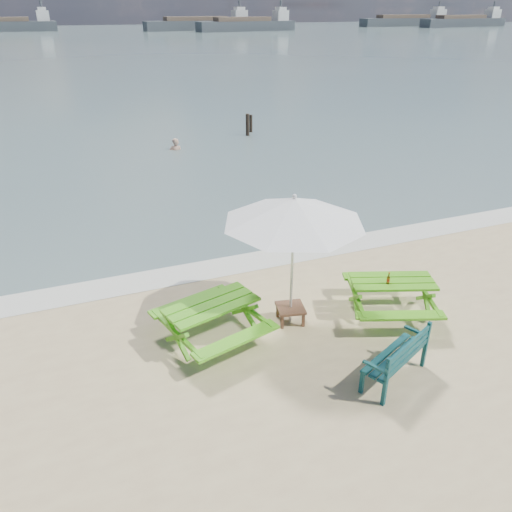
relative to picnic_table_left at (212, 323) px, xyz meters
name	(u,v)px	position (x,y,z in m)	size (l,w,h in m)	color
sea	(68,43)	(1.81, 83.03, -0.37)	(300.00, 300.00, 0.00)	slate
foam_strip	(253,261)	(1.81, 2.63, -0.37)	(22.00, 0.90, 0.01)	silver
picnic_table_left	(212,323)	(0.00, 0.00, 0.00)	(2.06, 2.18, 0.78)	#4CAC1A
picnic_table_right	(390,298)	(3.49, -0.43, -0.01)	(2.08, 2.19, 0.75)	#4CA318
park_bench	(394,366)	(2.41, -2.07, -0.12)	(1.43, 0.98, 0.84)	#0F3C3F
side_table	(290,314)	(1.56, 0.03, -0.20)	(0.60, 0.60, 0.33)	brown
patio_umbrella	(294,210)	(1.56, 0.03, 1.91)	(3.00, 3.00, 2.52)	silver
beer_bottle	(388,280)	(3.32, -0.50, 0.45)	(0.06, 0.06, 0.23)	#8F4314
swimmer	(176,157)	(2.49, 13.38, -0.68)	(0.61, 0.44, 1.57)	tan
mooring_pilings	(249,126)	(6.36, 14.87, -0.01)	(0.56, 0.76, 1.20)	black
cargo_ships	(295,24)	(58.37, 118.57, 0.81)	(141.51, 23.70, 4.40)	#3A4045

